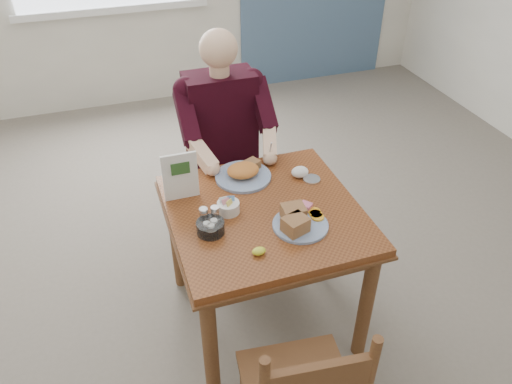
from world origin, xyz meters
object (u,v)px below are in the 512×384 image
object	(u,v)px
chair_far	(223,170)
diner	(224,130)
far_plate	(244,173)
near_plate	(298,221)
table	(264,228)

from	to	relation	value
chair_far	diner	size ratio (longest dim) A/B	0.69
far_plate	chair_far	bearing A→B (deg)	88.61
near_plate	far_plate	world-z (taller)	near_plate
table	near_plate	bearing A→B (deg)	-57.95
diner	far_plate	xyz separation A→B (m)	(-0.01, -0.41, -0.03)
diner	far_plate	size ratio (longest dim) A/B	3.58
chair_far	far_plate	bearing A→B (deg)	-91.39
diner	far_plate	distance (m)	0.41
diner	near_plate	xyz separation A→B (m)	(0.10, -0.87, -0.03)
table	near_plate	distance (m)	0.24
near_plate	chair_far	bearing A→B (deg)	96.07
chair_far	near_plate	size ratio (longest dim) A/B	3.16
chair_far	diner	xyz separation A→B (m)	(0.00, -0.09, 0.33)
diner	near_plate	bearing A→B (deg)	-83.31
near_plate	far_plate	bearing A→B (deg)	103.98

